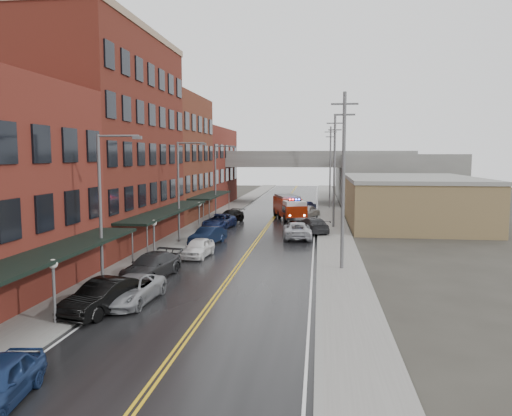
{
  "coord_description": "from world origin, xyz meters",
  "views": [
    {
      "loc": [
        5.57,
        -18.95,
        7.82
      ],
      "look_at": [
        -0.13,
        26.25,
        3.0
      ],
      "focal_mm": 35.0,
      "sensor_mm": 36.0,
      "label": 1
    }
  ],
  "objects": [
    {
      "name": "parked_car_right_2",
      "position": [
        4.26,
        43.82,
        0.81
      ],
      "size": [
        3.4,
        5.14,
        1.63
      ],
      "primitive_type": "imported",
      "rotation": [
        0.0,
        0.0,
        2.8
      ],
      "color": "silver",
      "rests_on": "ground"
    },
    {
      "name": "brick_building_far",
      "position": [
        -13.3,
        58.0,
        6.0
      ],
      "size": [
        9.0,
        20.0,
        12.0
      ],
      "primitive_type": "cube",
      "color": "maroon",
      "rests_on": "ground"
    },
    {
      "name": "parked_car_right_1",
      "position": [
        5.0,
        31.13,
        0.81
      ],
      "size": [
        3.88,
        6.0,
        1.62
      ],
      "primitive_type": "imported",
      "rotation": [
        0.0,
        0.0,
        3.46
      ],
      "color": "#252628",
      "rests_on": "ground"
    },
    {
      "name": "awning_1",
      "position": [
        -7.49,
        23.0,
        2.99
      ],
      "size": [
        2.6,
        18.0,
        3.09
      ],
      "color": "black",
      "rests_on": "ground"
    },
    {
      "name": "parked_car_left_7",
      "position": [
        -4.66,
        38.07,
        0.72
      ],
      "size": [
        3.17,
        5.33,
        1.45
      ],
      "primitive_type": "imported",
      "rotation": [
        0.0,
        0.0,
        -0.24
      ],
      "color": "black",
      "rests_on": "ground"
    },
    {
      "name": "sidewalk_left",
      "position": [
        -7.3,
        30.0,
        0.07
      ],
      "size": [
        3.0,
        160.0,
        0.15
      ],
      "primitive_type": "cube",
      "color": "slate",
      "rests_on": "ground"
    },
    {
      "name": "right_far_block",
      "position": [
        18.0,
        70.0,
        4.0
      ],
      "size": [
        18.0,
        30.0,
        8.0
      ],
      "primitive_type": "cube",
      "color": "slate",
      "rests_on": "ground"
    },
    {
      "name": "street_lamp_2",
      "position": [
        -6.55,
        40.0,
        5.19
      ],
      "size": [
        2.64,
        0.22,
        9.0
      ],
      "color": "#59595B",
      "rests_on": "ground"
    },
    {
      "name": "globe_lamp_1",
      "position": [
        -6.4,
        16.0,
        2.31
      ],
      "size": [
        0.44,
        0.44,
        3.12
      ],
      "color": "#59595B",
      "rests_on": "ground"
    },
    {
      "name": "street_lamp_0",
      "position": [
        -6.55,
        8.0,
        5.19
      ],
      "size": [
        2.64,
        0.22,
        9.0
      ],
      "color": "#59595B",
      "rests_on": "ground"
    },
    {
      "name": "parked_car_left_1",
      "position": [
        -5.0,
        4.15,
        0.82
      ],
      "size": [
        2.99,
        5.26,
        1.64
      ],
      "primitive_type": "imported",
      "rotation": [
        0.0,
        0.0,
        -0.27
      ],
      "color": "black",
      "rests_on": "ground"
    },
    {
      "name": "parked_car_left_4",
      "position": [
        -3.6,
        18.08,
        0.73
      ],
      "size": [
        2.04,
        4.4,
        1.46
      ],
      "primitive_type": "imported",
      "rotation": [
        0.0,
        0.0,
        -0.08
      ],
      "color": "white",
      "rests_on": "ground"
    },
    {
      "name": "street_lamp_1",
      "position": [
        -6.55,
        24.0,
        5.19
      ],
      "size": [
        2.64,
        0.22,
        9.0
      ],
      "color": "#59595B",
      "rests_on": "ground"
    },
    {
      "name": "awning_0",
      "position": [
        -7.49,
        4.0,
        2.99
      ],
      "size": [
        2.6,
        16.0,
        3.09
      ],
      "color": "black",
      "rests_on": "ground"
    },
    {
      "name": "utility_pole_0",
      "position": [
        7.2,
        15.0,
        6.31
      ],
      "size": [
        1.8,
        0.24,
        12.0
      ],
      "color": "#59595B",
      "rests_on": "ground"
    },
    {
      "name": "parked_car_left_6",
      "position": [
        -4.99,
        33.2,
        0.77
      ],
      "size": [
        3.18,
        5.79,
        1.54
      ],
      "primitive_type": "imported",
      "rotation": [
        0.0,
        0.0,
        -0.12
      ],
      "color": "#111B42",
      "rests_on": "ground"
    },
    {
      "name": "overpass",
      "position": [
        0.0,
        62.0,
        5.99
      ],
      "size": [
        40.0,
        10.0,
        7.5
      ],
      "color": "slate",
      "rests_on": "ground"
    },
    {
      "name": "globe_lamp_2",
      "position": [
        -6.4,
        30.0,
        2.31
      ],
      "size": [
        0.44,
        0.44,
        3.12
      ],
      "color": "#59595B",
      "rests_on": "ground"
    },
    {
      "name": "parked_car_left_2",
      "position": [
        -4.26,
        5.8,
        0.71
      ],
      "size": [
        2.67,
        5.26,
        1.42
      ],
      "primitive_type": "imported",
      "rotation": [
        0.0,
        0.0,
        -0.06
      ],
      "color": "gray",
      "rests_on": "ground"
    },
    {
      "name": "utility_pole_2",
      "position": [
        7.2,
        55.0,
        6.31
      ],
      "size": [
        1.8,
        0.24,
        12.0
      ],
      "color": "#59595B",
      "rests_on": "ground"
    },
    {
      "name": "utility_pole_1",
      "position": [
        7.2,
        35.0,
        6.31
      ],
      "size": [
        1.8,
        0.24,
        12.0
      ],
      "color": "#59595B",
      "rests_on": "ground"
    },
    {
      "name": "globe_lamp_0",
      "position": [
        -6.4,
        2.0,
        2.31
      ],
      "size": [
        0.44,
        0.44,
        3.12
      ],
      "color": "#59595B",
      "rests_on": "ground"
    },
    {
      "name": "curb_right",
      "position": [
        5.65,
        30.0,
        0.07
      ],
      "size": [
        0.3,
        160.0,
        0.15
      ],
      "primitive_type": "cube",
      "color": "gray",
      "rests_on": "ground"
    },
    {
      "name": "parked_car_right_3",
      "position": [
        3.87,
        51.27,
        0.7
      ],
      "size": [
        2.8,
        4.49,
        1.4
      ],
      "primitive_type": "imported",
      "rotation": [
        0.0,
        0.0,
        2.8
      ],
      "color": "black",
      "rests_on": "ground"
    },
    {
      "name": "parked_car_right_0",
      "position": [
        3.6,
        27.73,
        0.79
      ],
      "size": [
        2.98,
        5.83,
        1.58
      ],
      "primitive_type": "imported",
      "rotation": [
        0.0,
        0.0,
        3.21
      ],
      "color": "#AFB1B8",
      "rests_on": "ground"
    },
    {
      "name": "parked_car_left_3",
      "position": [
        -5.0,
        11.3,
        0.78
      ],
      "size": [
        3.18,
        5.67,
        1.55
      ],
      "primitive_type": "imported",
      "rotation": [
        0.0,
        0.0,
        -0.2
      ],
      "color": "#2B2B2E",
      "rests_on": "ground"
    },
    {
      "name": "tan_building",
      "position": [
        16.0,
        40.0,
        2.5
      ],
      "size": [
        14.0,
        22.0,
        5.0
      ],
      "primitive_type": "cube",
      "color": "olive",
      "rests_on": "ground"
    },
    {
      "name": "ground",
      "position": [
        0.0,
        0.0,
        0.0
      ],
      "size": [
        220.0,
        220.0,
        0.0
      ],
      "primitive_type": "plane",
      "color": "#2D2B26",
      "rests_on": "ground"
    },
    {
      "name": "road",
      "position": [
        0.0,
        30.0,
        0.01
      ],
      "size": [
        11.0,
        160.0,
        0.02
      ],
      "primitive_type": "cube",
      "color": "black",
      "rests_on": "ground"
    },
    {
      "name": "sidewalk_right",
      "position": [
        7.3,
        30.0,
        0.07
      ],
      "size": [
        3.0,
        160.0,
        0.15
      ],
      "primitive_type": "cube",
      "color": "slate",
      "rests_on": "ground"
    },
    {
      "name": "fire_truck",
      "position": [
        2.03,
        41.73,
        1.57
      ],
      "size": [
        4.86,
        8.31,
        2.89
      ],
      "rotation": [
        0.0,
        0.0,
        0.29
      ],
      "color": "#921D06",
      "rests_on": "ground"
    },
    {
      "name": "parked_car_left_5",
      "position": [
        -4.09,
        23.66,
        0.76
      ],
      "size": [
        2.78,
        4.87,
        1.52
      ],
      "primitive_type": "imported",
      "rotation": [
        0.0,
        0.0,
        -0.27
      ],
      "color": "black",
      "rests_on": "ground"
    },
    {
      "name": "brick_building_c",
      "position": [
        -13.3,
        40.5,
        7.5
      ],
      "size": [
        9.0,
        15.0,
        15.0
      ],
      "primitive_type": "cube",
      "color": "#5E2B1C",
      "rests_on": "ground"
    },
    {
      "name": "curb_left",
      "position": [
        -5.65,
        30.0,
        0.07
      ],
      "size": [
        0.3,
        160.0,
        0.15
      ],
      "primitive_type": "cube",
      "color": "gray",
      "rests_on": "ground"
    },
    {
      "name": "brick_building_b",
      "position": [
        -13.3,
        23.0,
        9.0
      ],
      "size": [
        9.0,
        20.0,
        18.0
      ],
      "primitive_type": "cube",
      "color": "#5D1C18",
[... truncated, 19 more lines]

